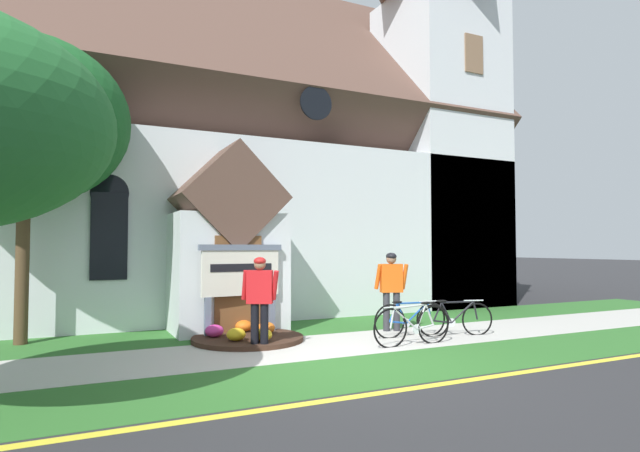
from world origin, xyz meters
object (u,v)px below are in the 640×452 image
object	(u,v)px
bicycle_yellow	(455,319)
cyclist_in_orange_jersey	(391,285)
bicycle_green	(413,325)
church_sign	(241,275)
yard_deciduous_tree	(26,120)
cyclist_in_yellow_jersey	(260,295)
bicycle_red	(410,319)
roadside_conifer	(412,193)

from	to	relation	value
bicycle_yellow	cyclist_in_orange_jersey	distance (m)	1.55
bicycle_green	cyclist_in_orange_jersey	bearing A→B (deg)	70.00
church_sign	yard_deciduous_tree	size ratio (longest dim) A/B	0.32
cyclist_in_yellow_jersey	bicycle_green	bearing A→B (deg)	-18.81
bicycle_red	roadside_conifer	size ratio (longest dim) A/B	0.27
church_sign	cyclist_in_yellow_jersey	bearing A→B (deg)	-92.42
cyclist_in_yellow_jersey	yard_deciduous_tree	world-z (taller)	yard_deciduous_tree
bicycle_red	yard_deciduous_tree	world-z (taller)	yard_deciduous_tree
bicycle_green	cyclist_in_yellow_jersey	xyz separation A→B (m)	(-2.73, 0.93, 0.60)
church_sign	bicycle_green	size ratio (longest dim) A/B	1.10
bicycle_yellow	cyclist_in_orange_jersey	size ratio (longest dim) A/B	0.95
bicycle_green	cyclist_in_orange_jersey	distance (m)	1.78
bicycle_red	roadside_conifer	world-z (taller)	roadside_conifer
roadside_conifer	cyclist_in_yellow_jersey	bearing A→B (deg)	-138.55
bicycle_red	yard_deciduous_tree	distance (m)	8.62
roadside_conifer	yard_deciduous_tree	distance (m)	14.76
cyclist_in_orange_jersey	roadside_conifer	xyz separation A→B (m)	(6.23, 7.79, 3.05)
bicycle_yellow	bicycle_green	bearing A→B (deg)	-162.01
bicycle_yellow	roadside_conifer	bearing A→B (deg)	58.83
bicycle_green	cyclist_in_yellow_jersey	world-z (taller)	cyclist_in_yellow_jersey
cyclist_in_orange_jersey	roadside_conifer	world-z (taller)	roadside_conifer
bicycle_red	yard_deciduous_tree	xyz separation A→B (m)	(-7.22, 2.57, 3.96)
church_sign	bicycle_yellow	world-z (taller)	church_sign
bicycle_green	bicycle_red	xyz separation A→B (m)	(0.53, 0.80, -0.02)
bicycle_green	yard_deciduous_tree	size ratio (longest dim) A/B	0.29
bicycle_green	cyclist_in_yellow_jersey	bearing A→B (deg)	161.19
church_sign	yard_deciduous_tree	bearing A→B (deg)	164.59
church_sign	bicycle_red	world-z (taller)	church_sign
bicycle_green	cyclist_in_orange_jersey	xyz separation A→B (m)	(0.57, 1.56, 0.64)
bicycle_red	cyclist_in_orange_jersey	world-z (taller)	cyclist_in_orange_jersey
bicycle_green	cyclist_in_orange_jersey	world-z (taller)	cyclist_in_orange_jersey
bicycle_yellow	cyclist_in_yellow_jersey	xyz separation A→B (m)	(-4.16, 0.47, 0.62)
bicycle_red	roadside_conifer	bearing A→B (deg)	53.70
cyclist_in_yellow_jersey	cyclist_in_orange_jersey	world-z (taller)	cyclist_in_orange_jersey
church_sign	cyclist_in_orange_jersey	size ratio (longest dim) A/B	1.10
bicycle_red	roadside_conifer	xyz separation A→B (m)	(6.28, 8.55, 3.71)
church_sign	bicycle_red	size ratio (longest dim) A/B	1.12
church_sign	yard_deciduous_tree	world-z (taller)	yard_deciduous_tree
bicycle_red	cyclist_in_yellow_jersey	size ratio (longest dim) A/B	1.02
roadside_conifer	bicycle_red	bearing A→B (deg)	-126.30
cyclist_in_yellow_jersey	roadside_conifer	distance (m)	13.09
cyclist_in_orange_jersey	church_sign	bearing A→B (deg)	167.77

